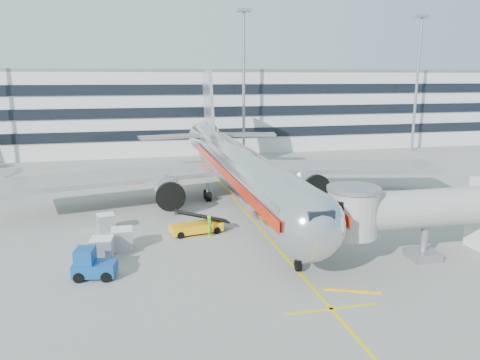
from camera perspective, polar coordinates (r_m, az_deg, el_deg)
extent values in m
plane|color=gray|center=(42.92, 3.37, -6.87)|extent=(180.00, 180.00, 0.00)
cube|color=yellow|center=(52.13, 0.23, -3.34)|extent=(0.25, 70.00, 0.01)
cube|color=yellow|center=(30.86, 11.06, -15.16)|extent=(6.00, 0.25, 0.01)
cylinder|color=silver|center=(49.25, 0.78, 0.75)|extent=(5.00, 36.00, 5.00)
sphere|color=silver|center=(32.64, 8.49, -5.51)|extent=(5.00, 5.00, 5.00)
cone|color=silver|center=(71.38, -3.71, 4.87)|extent=(5.00, 10.00, 5.00)
cube|color=black|center=(30.98, 9.58, -4.35)|extent=(1.80, 1.20, 0.90)
cube|color=#B7B7BC|center=(58.83, 11.84, 1.62)|extent=(24.95, 12.07, 0.50)
cube|color=#B7B7BC|center=(53.40, -14.36, 0.40)|extent=(24.95, 12.07, 0.50)
cylinder|color=#99999E|center=(53.96, 8.52, -0.52)|extent=(3.00, 4.20, 3.00)
cylinder|color=#99999E|center=(50.37, -8.65, -1.46)|extent=(3.00, 4.20, 3.00)
cylinder|color=black|center=(52.16, 9.33, -1.00)|extent=(3.10, 0.50, 3.10)
cylinder|color=black|center=(48.44, -8.46, -2.02)|extent=(3.10, 0.50, 3.10)
cube|color=#B7B7BC|center=(71.42, -3.83, 8.42)|extent=(0.45, 9.39, 13.72)
cube|color=#B7B7BC|center=(73.37, 0.41, 5.57)|extent=(10.41, 4.94, 0.35)
cube|color=#B7B7BC|center=(71.59, -8.22, 5.27)|extent=(10.41, 4.94, 0.35)
cylinder|color=gray|center=(35.51, 7.12, -9.63)|extent=(0.24, 0.24, 1.80)
cylinder|color=black|center=(35.69, 7.10, -10.30)|extent=(0.35, 0.90, 0.90)
cylinder|color=gray|center=(56.41, 2.45, -1.08)|extent=(0.30, 0.30, 2.00)
cylinder|color=gray|center=(55.07, -3.98, -1.44)|extent=(0.30, 0.30, 2.00)
cube|color=red|center=(49.85, 3.59, 1.22)|extent=(0.06, 38.00, 0.90)
cube|color=red|center=(48.65, -2.10, 0.96)|extent=(0.06, 38.00, 0.90)
cylinder|color=#A8A8A3|center=(39.25, 21.81, -3.21)|extent=(13.00, 3.00, 3.00)
cylinder|color=#A8A8A3|center=(36.06, 13.55, -3.99)|extent=(3.80, 3.80, 3.40)
cylinder|color=gray|center=(35.58, 13.70, -1.05)|extent=(4.00, 4.00, 0.30)
cube|color=black|center=(35.51, 11.67, -4.15)|extent=(1.40, 2.60, 2.60)
cylinder|color=gray|center=(39.99, 21.51, -6.80)|extent=(0.56, 0.56, 3.20)
cube|color=gray|center=(40.40, 21.37, -8.48)|extent=(2.20, 2.20, 0.70)
cylinder|color=black|center=(39.92, 20.29, -8.65)|extent=(0.35, 0.70, 0.70)
cylinder|color=black|center=(40.91, 22.42, -8.31)|extent=(0.35, 0.70, 0.70)
cube|color=silver|center=(97.72, -6.42, 8.45)|extent=(150.00, 24.00, 15.00)
cube|color=black|center=(86.09, -5.37, 5.60)|extent=(150.00, 0.30, 1.80)
cube|color=black|center=(85.71, -5.43, 8.26)|extent=(150.00, 0.30, 1.80)
cube|color=black|center=(85.51, -5.48, 10.93)|extent=(150.00, 0.30, 1.80)
cube|color=gray|center=(97.49, -6.53, 13.03)|extent=(150.00, 24.00, 0.60)
cylinder|color=gray|center=(83.17, 0.46, 11.29)|extent=(0.50, 0.50, 25.00)
cube|color=gray|center=(83.88, 0.48, 20.00)|extent=(2.40, 1.20, 0.50)
cylinder|color=gray|center=(97.02, 20.73, 10.67)|extent=(0.50, 0.50, 25.00)
cube|color=gray|center=(97.63, 21.33, 18.12)|extent=(2.40, 1.20, 0.50)
cube|color=#FBA80A|center=(43.61, -5.35, -5.77)|extent=(4.98, 2.50, 0.76)
cube|color=black|center=(43.32, -5.37, -4.54)|extent=(5.13, 2.00, 1.66)
cylinder|color=black|center=(43.94, -7.81, -6.06)|extent=(0.69, 0.41, 0.65)
cylinder|color=black|center=(42.55, -7.27, -6.67)|extent=(0.69, 0.41, 0.65)
cylinder|color=black|center=(44.89, -3.52, -5.56)|extent=(0.69, 0.41, 0.65)
cylinder|color=black|center=(43.53, -2.85, -6.14)|extent=(0.69, 0.41, 0.65)
cube|color=navy|center=(35.83, -17.27, -10.28)|extent=(3.23, 2.20, 0.96)
cube|color=navy|center=(35.64, -18.37, -8.82)|extent=(1.54, 1.79, 1.17)
cube|color=black|center=(35.51, -18.41, -8.26)|extent=(1.40, 1.57, 0.11)
cylinder|color=black|center=(36.90, -18.40, -10.21)|extent=(0.79, 0.45, 0.74)
cylinder|color=black|center=(35.49, -19.07, -11.19)|extent=(0.79, 0.45, 0.74)
cylinder|color=black|center=(36.44, -15.45, -10.31)|extent=(0.79, 0.45, 0.74)
cylinder|color=black|center=(35.01, -16.00, -11.30)|extent=(0.79, 0.45, 0.74)
cube|color=#B3B5BB|center=(40.65, -14.16, -7.04)|extent=(1.73, 1.73, 1.78)
cube|color=white|center=(40.36, -14.23, -5.82)|extent=(1.73, 1.73, 0.07)
cube|color=#B3B5BB|center=(45.91, -16.04, -5.03)|extent=(1.79, 1.79, 1.57)
cube|color=white|center=(45.69, -16.10, -4.06)|extent=(1.79, 1.79, 0.06)
cube|color=#B3B5BB|center=(38.93, -16.45, -8.09)|extent=(1.88, 1.88, 1.74)
cube|color=white|center=(38.63, -16.53, -6.85)|extent=(1.88, 1.88, 0.07)
imported|color=#86DB17|center=(42.55, -3.69, -5.64)|extent=(0.77, 0.86, 1.99)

